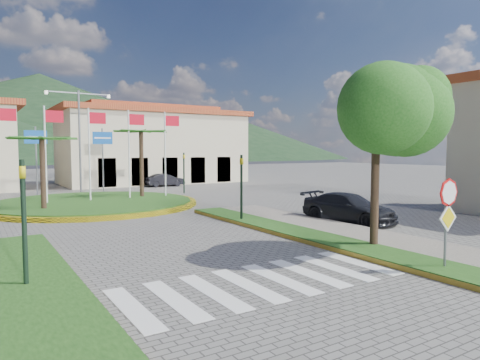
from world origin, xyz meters
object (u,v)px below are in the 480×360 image
roundabout_island (93,203)px  deciduous_tree (377,98)px  stop_sign (448,209)px  car_dark_b (165,180)px  car_side_right (349,208)px

roundabout_island → deciduous_tree: size_ratio=1.87×
stop_sign → deciduous_tree: size_ratio=0.39×
roundabout_island → deciduous_tree: 18.55m
roundabout_island → stop_sign: 20.69m
car_dark_b → deciduous_tree: bearing=173.4°
roundabout_island → car_side_right: (8.93, -12.57, 0.51)m
roundabout_island → car_dark_b: (9.13, 10.71, 0.42)m
roundabout_island → car_dark_b: 14.08m
deciduous_tree → car_side_right: 7.19m
deciduous_tree → stop_sign: bearing=-101.2°
roundabout_island → car_side_right: size_ratio=2.72×
roundabout_island → car_side_right: 15.43m
roundabout_island → stop_sign: (4.90, -20.04, 1.62)m
stop_sign → car_side_right: bearing=61.6°
stop_sign → car_dark_b: (4.24, 30.74, -1.20)m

